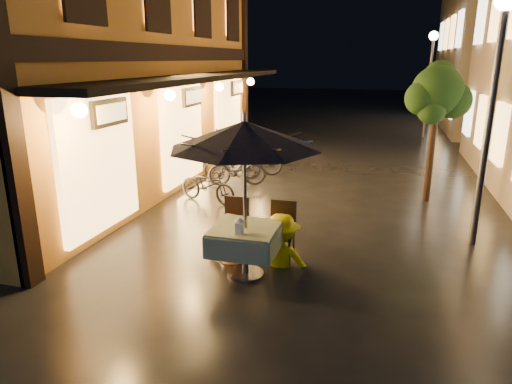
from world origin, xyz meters
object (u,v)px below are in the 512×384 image
(patio_umbrella, at_px, (245,135))
(person_yellow, at_px, (282,216))
(bicycle_0, at_px, (208,185))
(cafe_table, at_px, (245,239))
(table_lantern, at_px, (239,225))
(person_orange, at_px, (229,215))
(streetlamp_near, at_px, (496,75))

(patio_umbrella, xyz_separation_m, person_yellow, (0.43, 0.55, -1.33))
(patio_umbrella, relative_size, person_yellow, 1.51)
(patio_umbrella, distance_m, person_yellow, 1.51)
(person_yellow, bearing_deg, bicycle_0, -56.43)
(cafe_table, distance_m, table_lantern, 0.43)
(person_orange, relative_size, bicycle_0, 0.99)
(bicycle_0, bearing_deg, cafe_table, -132.27)
(table_lantern, bearing_deg, person_orange, 117.94)
(person_yellow, xyz_separation_m, bicycle_0, (-2.33, 2.76, -0.41))
(cafe_table, relative_size, table_lantern, 3.96)
(cafe_table, height_order, patio_umbrella, patio_umbrella)
(streetlamp_near, bearing_deg, table_lantern, -144.44)
(cafe_table, relative_size, patio_umbrella, 0.40)
(patio_umbrella, bearing_deg, person_orange, 129.00)
(streetlamp_near, bearing_deg, cafe_table, -147.53)
(table_lantern, bearing_deg, bicycle_0, 117.87)
(table_lantern, height_order, person_orange, person_orange)
(patio_umbrella, xyz_separation_m, table_lantern, (0.00, -0.28, -1.23))
(cafe_table, relative_size, person_yellow, 0.61)
(table_lantern, bearing_deg, streetlamp_near, 35.56)
(cafe_table, height_order, bicycle_0, bicycle_0)
(patio_umbrella, height_order, person_yellow, patio_umbrella)
(bicycle_0, bearing_deg, patio_umbrella, -132.27)
(bicycle_0, bearing_deg, table_lantern, -134.22)
(streetlamp_near, xyz_separation_m, table_lantern, (-3.54, -2.53, -2.00))
(cafe_table, bearing_deg, streetlamp_near, 32.47)
(person_orange, distance_m, bicycle_0, 3.17)
(table_lantern, relative_size, bicycle_0, 0.16)
(patio_umbrella, xyz_separation_m, person_orange, (-0.43, 0.53, -1.39))
(person_yellow, bearing_deg, cafe_table, 45.59)
(table_lantern, bearing_deg, person_yellow, 62.69)
(streetlamp_near, height_order, bicycle_0, streetlamp_near)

